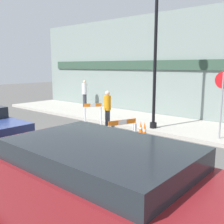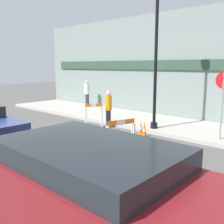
# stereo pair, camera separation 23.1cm
# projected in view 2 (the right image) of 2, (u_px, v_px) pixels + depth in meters

# --- Properties ---
(ground_plane) EXTENTS (60.00, 60.00, 0.00)m
(ground_plane) POSITION_uv_depth(u_px,v_px,m) (23.00, 149.00, 8.86)
(ground_plane) COLOR #565451
(sidewalk_slab) EXTENTS (18.00, 3.39, 0.15)m
(sidewalk_slab) POSITION_uv_depth(u_px,v_px,m) (134.00, 119.00, 13.37)
(sidewalk_slab) COLOR #ADA89E
(sidewalk_slab) RESTS_ON ground_plane
(storefront_facade) EXTENTS (18.00, 0.22, 5.50)m
(storefront_facade) POSITION_uv_depth(u_px,v_px,m) (155.00, 66.00, 14.19)
(storefront_facade) COLOR gray
(storefront_facade) RESTS_ON ground_plane
(streetlamp_post) EXTENTS (0.44, 0.44, 6.12)m
(streetlamp_post) POSITION_uv_depth(u_px,v_px,m) (157.00, 34.00, 10.44)
(streetlamp_post) COLOR black
(streetlamp_post) RESTS_ON sidewalk_slab
(stop_sign) EXTENTS (0.60, 0.07, 2.41)m
(stop_sign) POSITION_uv_depth(u_px,v_px,m) (223.00, 95.00, 9.17)
(stop_sign) COLOR gray
(stop_sign) RESTS_ON sidewalk_slab
(barricade_0) EXTENTS (0.55, 0.71, 1.14)m
(barricade_0) POSITION_uv_depth(u_px,v_px,m) (94.00, 115.00, 11.52)
(barricade_0) COLOR white
(barricade_0) RESTS_ON ground_plane
(barricade_1) EXTENTS (0.46, 0.96, 1.12)m
(barricade_1) POSITION_uv_depth(u_px,v_px,m) (121.00, 136.00, 8.14)
(barricade_1) COLOR white
(barricade_1) RESTS_ON ground_plane
(traffic_cone_0) EXTENTS (0.30, 0.30, 0.74)m
(traffic_cone_0) POSITION_uv_depth(u_px,v_px,m) (144.00, 132.00, 9.64)
(traffic_cone_0) COLOR black
(traffic_cone_0) RESTS_ON ground_plane
(traffic_cone_1) EXTENTS (0.30, 0.30, 0.64)m
(traffic_cone_1) POSITION_uv_depth(u_px,v_px,m) (141.00, 130.00, 10.20)
(traffic_cone_1) COLOR black
(traffic_cone_1) RESTS_ON ground_plane
(traffic_cone_2) EXTENTS (0.30, 0.30, 0.65)m
(traffic_cone_2) POSITION_uv_depth(u_px,v_px,m) (82.00, 147.00, 8.05)
(traffic_cone_2) COLOR black
(traffic_cone_2) RESTS_ON ground_plane
(traffic_cone_3) EXTENTS (0.30, 0.30, 0.45)m
(traffic_cone_3) POSITION_uv_depth(u_px,v_px,m) (60.00, 138.00, 9.36)
(traffic_cone_3) COLOR black
(traffic_cone_3) RESTS_ON ground_plane
(person_worker) EXTENTS (0.44, 0.44, 1.66)m
(person_worker) POSITION_uv_depth(u_px,v_px,m) (108.00, 108.00, 11.80)
(person_worker) COLOR #33333D
(person_worker) RESTS_ON ground_plane
(person_pedestrian) EXTENTS (0.43, 0.43, 1.70)m
(person_pedestrian) POSITION_uv_depth(u_px,v_px,m) (87.00, 93.00, 16.75)
(person_pedestrian) COLOR #33333D
(person_pedestrian) RESTS_ON sidewalk_slab
(parked_car_2) EXTENTS (4.31, 1.84, 1.80)m
(parked_car_2) POSITION_uv_depth(u_px,v_px,m) (89.00, 200.00, 3.46)
(parked_car_2) COLOR maroon
(parked_car_2) RESTS_ON ground_plane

